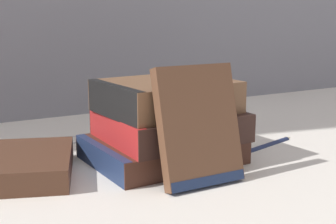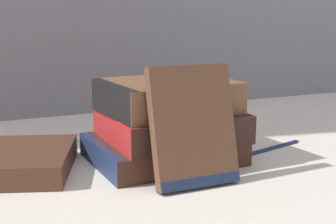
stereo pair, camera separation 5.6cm
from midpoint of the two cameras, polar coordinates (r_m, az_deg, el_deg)
The scene contains 8 objects.
ground_plane at distance 0.64m, azimuth -6.33°, elevation -6.91°, with size 3.00×3.00×0.00m, color silver.
book_flat_bottom at distance 0.66m, azimuth -3.64°, elevation -4.62°, with size 0.20×0.17×0.03m.
book_flat_middle at distance 0.65m, azimuth -2.65°, elevation -1.61°, with size 0.18×0.16×0.04m.
book_flat_top at distance 0.64m, azimuth -3.15°, elevation 1.90°, with size 0.18×0.15×0.04m.
book_leaning_front at distance 0.56m, azimuth 0.95°, elevation -2.22°, with size 0.10×0.05×0.14m.
pocket_watch at distance 0.64m, azimuth 0.55°, elevation 4.03°, with size 0.06×0.06×0.01m.
reading_glasses at distance 0.80m, azimuth -11.84°, elevation -3.08°, with size 0.11×0.06×0.00m.
fountain_pen at distance 0.75m, azimuth 10.18°, elevation -3.64°, with size 0.12×0.04×0.01m.
Camera 1 is at (-0.26, -0.54, 0.20)m, focal length 50.00 mm.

